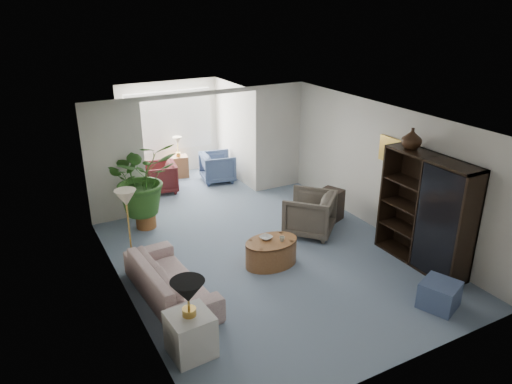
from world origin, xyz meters
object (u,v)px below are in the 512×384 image
floor_lamp (126,198)px  sunroom_chair_blue (218,167)px  coffee_bowl (266,238)px  table_lamp (188,292)px  side_table_dark (329,205)px  sunroom_chair_maroon (160,178)px  coffee_table (271,252)px  cabinet_urn (412,138)px  end_table (191,334)px  ottoman (439,295)px  wingback_chair (309,213)px  plant_pot (146,220)px  framed_picture (392,150)px  sunroom_table (179,166)px  coffee_cup (282,239)px  sofa (170,280)px  entertainment_cabinet (426,212)px

floor_lamp → sunroom_chair_blue: bearing=45.3°
coffee_bowl → sunroom_chair_blue: (0.93, 4.07, -0.11)m
table_lamp → sunroom_chair_blue: 6.38m
side_table_dark → sunroom_chair_maroon: bearing=128.9°
side_table_dark → coffee_table: bearing=-153.4°
cabinet_urn → side_table_dark: bearing=101.6°
end_table → ottoman: bearing=-12.5°
wingback_chair → plant_pot: bearing=-75.5°
framed_picture → coffee_table: bearing=179.2°
ottoman → sunroom_table: size_ratio=0.93×
wingback_chair → coffee_cup: bearing=-7.2°
coffee_cup → floor_lamp: bearing=151.5°
end_table → sunroom_chair_blue: sunroom_chair_blue is taller
sofa → side_table_dark: (3.81, 1.10, 0.02)m
coffee_cup → entertainment_cabinet: 2.45m
table_lamp → framed_picture: bearing=17.4°
coffee_cup → sunroom_chair_maroon: sunroom_chair_maroon is taller
entertainment_cabinet → cabinet_urn: (0.00, 0.50, 1.15)m
sunroom_chair_blue → sunroom_table: (-0.75, 0.75, -0.09)m
table_lamp → side_table_dark: table_lamp is taller
coffee_bowl → side_table_dark: size_ratio=0.32×
cabinet_urn → framed_picture: bearing=70.8°
end_table → framed_picture: bearing=17.4°
coffee_table → coffee_cup: coffee_cup is taller
end_table → wingback_chair: bearing=33.0°
framed_picture → plant_pot: (-4.00, 2.49, -1.54)m
floor_lamp → cabinet_urn: size_ratio=1.02×
coffee_cup → side_table_dark: side_table_dark is taller
wingback_chair → coffee_table: bearing=-14.0°
sunroom_chair_maroon → sunroom_table: size_ratio=1.41×
framed_picture → entertainment_cabinet: size_ratio=0.26×
plant_pot → cabinet_urn: bearing=-39.8°
sofa → side_table_dark: side_table_dark is taller
framed_picture → coffee_table: (-2.52, 0.03, -1.47)m
coffee_bowl → ottoman: size_ratio=0.41×
table_lamp → floor_lamp: 2.62m
coffee_cup → wingback_chair: 1.35m
entertainment_cabinet → ottoman: bearing=-123.4°
end_table → side_table_dark: (4.01, 2.45, 0.02)m
table_lamp → coffee_bowl: 2.59m
cabinet_urn → sunroom_chair_maroon: cabinet_urn is taller
framed_picture → floor_lamp: 4.81m
sofa → sunroom_chair_maroon: bearing=-19.8°
side_table_dark → sunroom_table: side_table_dark is taller
sofa → coffee_cup: 2.02m
sofa → entertainment_cabinet: bearing=-108.2°
end_table → coffee_bowl: 2.55m
sofa → coffee_bowl: (1.81, 0.22, 0.17)m
framed_picture → wingback_chair: framed_picture is taller
plant_pot → ottoman: bearing=-57.1°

